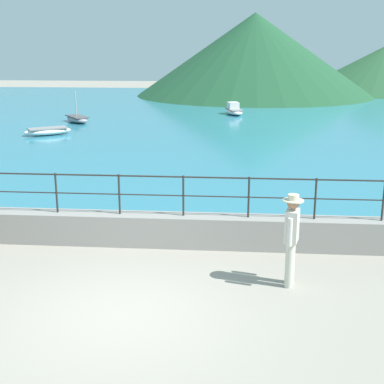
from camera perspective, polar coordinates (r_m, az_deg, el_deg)
The scene contains 9 objects.
ground_plane at distance 9.14m, azimuth -7.48°, elevation -12.78°, with size 120.00×120.00×0.00m, color gray.
promenade_wall at distance 11.88m, azimuth -4.33°, elevation -4.04°, with size 20.00×0.56×0.70m, color gray.
railing at distance 11.60m, azimuth -4.42°, elevation 0.44°, with size 18.44×0.04×0.90m.
lake_water at distance 34.01m, azimuth 1.69°, elevation 8.19°, with size 64.00×44.32×0.06m, color teal.
hill_main at distance 48.31m, azimuth 6.72°, elevation 14.41°, with size 20.85×20.85×7.09m, color #1E4C2D.
person_walking at distance 9.83m, azimuth 10.62°, elevation -4.60°, with size 0.38×0.56×1.75m.
boat_0 at distance 31.45m, azimuth -12.22°, elevation 7.69°, with size 2.09×2.38×1.76m.
boat_1 at distance 27.23m, azimuth -15.22°, elevation 6.33°, with size 2.42×2.01×0.36m.
boat_2 at distance 34.46m, azimuth 4.51°, elevation 8.74°, with size 1.49×2.46×0.76m.
Camera 1 is at (1.82, -7.86, 4.29)m, focal length 49.73 mm.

